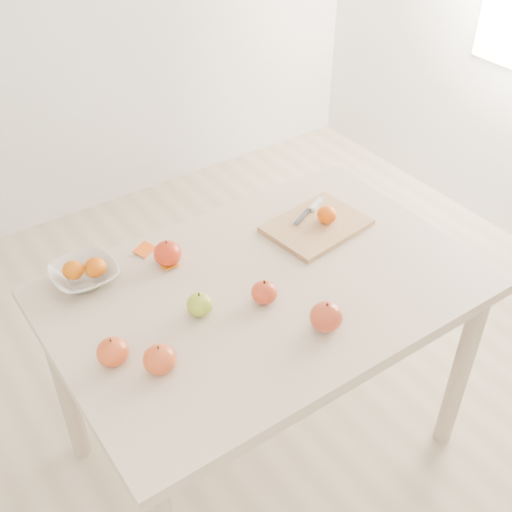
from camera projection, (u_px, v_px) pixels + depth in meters
ground at (264, 443)px, 2.28m from camera, size 3.50×3.50×0.00m
table at (266, 310)px, 1.87m from camera, size 1.20×0.80×0.75m
cutting_board at (317, 226)px, 2.02m from camera, size 0.33×0.26×0.02m
board_tangerine at (327, 215)px, 2.00m from camera, size 0.06×0.06×0.05m
fruit_bowl at (84, 274)px, 1.81m from camera, size 0.18×0.18×0.05m
bowl_tangerine_near at (73, 270)px, 1.79m from camera, size 0.06×0.06×0.05m
bowl_tangerine_far at (95, 267)px, 1.80m from camera, size 0.06×0.06×0.06m
orange_peel_a at (145, 251)px, 1.93m from camera, size 0.07×0.07×0.01m
orange_peel_b at (170, 266)px, 1.87m from camera, size 0.05×0.04×0.01m
paring_knife at (314, 206)px, 2.07m from camera, size 0.16×0.08×0.01m
apple_green at (200, 304)px, 1.70m from camera, size 0.07×0.07×0.06m
apple_red_c at (326, 317)px, 1.65m from camera, size 0.09×0.09×0.08m
apple_red_a at (168, 253)px, 1.86m from camera, size 0.08×0.08×0.07m
apple_red_e at (264, 292)px, 1.74m from camera, size 0.07×0.07×0.06m
apple_red_d at (113, 352)px, 1.56m from camera, size 0.08×0.08×0.07m
apple_red_b at (160, 359)px, 1.54m from camera, size 0.08×0.08×0.07m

